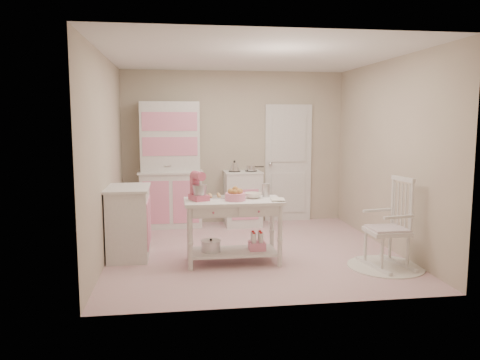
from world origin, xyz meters
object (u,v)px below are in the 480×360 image
(base_cabinet, at_px, (129,222))
(rocking_chair, at_px, (387,223))
(stove, at_px, (243,198))
(bread_basket, at_px, (235,197))
(work_table, at_px, (233,231))
(hutch, at_px, (171,165))
(stand_mixer, at_px, (199,187))

(base_cabinet, bearing_deg, rocking_chair, -15.76)
(stove, bearing_deg, rocking_chair, -60.93)
(stove, xyz_separation_m, bread_basket, (-0.40, -2.13, 0.39))
(work_table, bearing_deg, base_cabinet, 160.69)
(hutch, relative_size, stove, 2.26)
(base_cabinet, bearing_deg, bread_basket, -20.94)
(rocking_chair, bearing_deg, stand_mixer, 158.17)
(stove, bearing_deg, stand_mixer, -112.24)
(hutch, relative_size, base_cabinet, 2.26)
(stove, relative_size, bread_basket, 3.68)
(stove, xyz_separation_m, work_table, (-0.42, -2.08, -0.06))
(stove, distance_m, stand_mixer, 2.29)
(stove, bearing_deg, bread_basket, -100.73)
(rocking_chair, bearing_deg, stove, 108.45)
(stove, relative_size, work_table, 0.77)
(hutch, bearing_deg, work_table, -70.04)
(stove, height_order, bread_basket, stove)
(stand_mixer, distance_m, bread_basket, 0.46)
(base_cabinet, height_order, work_table, base_cabinet)
(base_cabinet, relative_size, rocking_chair, 0.84)
(stove, xyz_separation_m, rocking_chair, (1.39, -2.51, 0.09))
(bread_basket, bearing_deg, base_cabinet, 159.06)
(stand_mixer, bearing_deg, hutch, 76.00)
(hutch, bearing_deg, stove, -2.39)
(work_table, relative_size, stand_mixer, 3.53)
(hutch, relative_size, rocking_chair, 1.89)
(stand_mixer, bearing_deg, work_table, -26.27)
(stand_mixer, bearing_deg, base_cabinet, 130.21)
(work_table, bearing_deg, bread_basket, -68.20)
(base_cabinet, xyz_separation_m, bread_basket, (1.33, -0.51, 0.39))
(stove, xyz_separation_m, stand_mixer, (-0.84, -2.06, 0.51))
(hutch, xyz_separation_m, bread_basket, (0.80, -2.18, -0.19))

